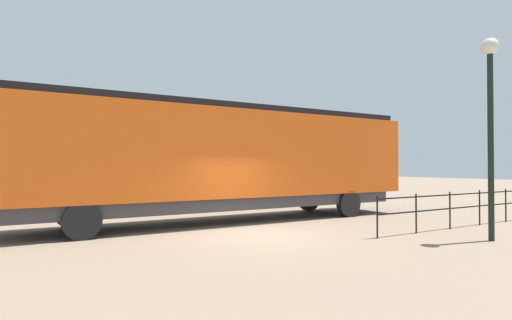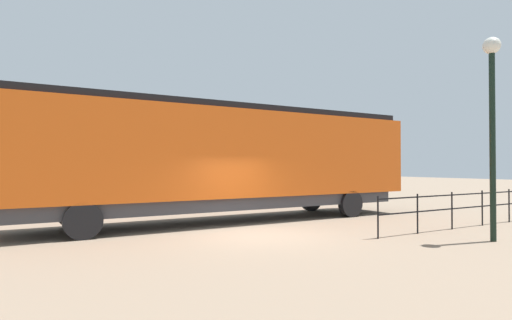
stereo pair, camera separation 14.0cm
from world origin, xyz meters
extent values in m
plane|color=#84705B|center=(0.00, 0.00, 0.00)|extent=(120.00, 120.00, 0.00)
cube|color=#D15114|center=(-3.24, 0.43, 2.59)|extent=(2.98, 16.20, 3.17)
cube|color=black|center=(-3.24, 7.22, 2.11)|extent=(2.86, 2.61, 2.22)
cube|color=black|center=(-3.24, 0.43, 4.29)|extent=(2.68, 15.55, 0.24)
cube|color=#38383D|center=(-3.24, 0.43, 0.78)|extent=(2.68, 14.90, 0.45)
cylinder|color=black|center=(-4.58, 5.61, 0.55)|extent=(0.30, 1.10, 1.10)
cylinder|color=black|center=(-1.91, 5.61, 0.55)|extent=(0.30, 1.10, 1.10)
cylinder|color=black|center=(-4.58, -4.75, 0.55)|extent=(0.30, 1.10, 1.10)
cylinder|color=black|center=(-1.91, -4.75, 0.55)|extent=(0.30, 1.10, 1.10)
cylinder|color=black|center=(4.20, 5.28, 2.71)|extent=(0.16, 0.16, 5.42)
sphere|color=silver|center=(4.20, 5.28, 5.57)|extent=(0.48, 0.48, 0.48)
cube|color=black|center=(2.27, 8.01, 1.15)|extent=(0.04, 10.48, 0.04)
cube|color=black|center=(2.27, 8.01, 0.69)|extent=(0.04, 10.48, 0.04)
cylinder|color=black|center=(2.27, 2.77, 0.63)|extent=(0.05, 0.05, 1.26)
cylinder|color=black|center=(2.27, 4.52, 0.63)|extent=(0.05, 0.05, 1.26)
cylinder|color=black|center=(2.27, 6.27, 0.63)|extent=(0.05, 0.05, 1.26)
cylinder|color=black|center=(2.27, 8.01, 0.63)|extent=(0.05, 0.05, 1.26)
cylinder|color=black|center=(2.27, 9.76, 0.63)|extent=(0.05, 0.05, 1.26)
camera|label=1|loc=(10.65, -6.37, 2.13)|focal=28.27mm
camera|label=2|loc=(10.72, -6.25, 2.13)|focal=28.27mm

